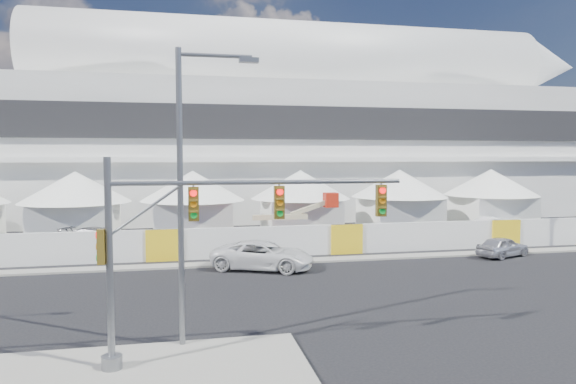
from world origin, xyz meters
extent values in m
plane|color=black|center=(0.00, 0.00, 0.00)|extent=(160.00, 160.00, 0.00)
cube|color=gray|center=(-6.00, -3.00, 0.07)|extent=(10.00, 5.00, 0.15)
cube|color=gray|center=(20.00, 12.50, 0.06)|extent=(80.00, 1.20, 0.12)
cube|color=silver|center=(8.00, 42.00, 7.00)|extent=(80.00, 24.00, 14.00)
cube|color=black|center=(8.00, 29.85, 9.80)|extent=(68.00, 0.30, 3.20)
cube|color=white|center=(8.00, 29.60, 6.30)|extent=(72.00, 0.80, 0.50)
cylinder|color=white|center=(8.00, 40.00, 17.78)|extent=(57.60, 8.40, 8.40)
cylinder|color=white|center=(10.00, 40.00, 17.36)|extent=(51.60, 6.80, 6.80)
cylinder|color=white|center=(12.00, 40.00, 16.94)|extent=(45.60, 5.20, 5.20)
cone|color=white|center=(40.80, 40.00, 18.00)|extent=(8.00, 7.60, 7.60)
cube|color=white|center=(-13.00, 24.00, 1.50)|extent=(6.00, 6.00, 3.00)
cone|color=white|center=(-13.00, 24.00, 4.20)|extent=(8.40, 8.40, 2.40)
cube|color=white|center=(-4.00, 24.00, 1.50)|extent=(6.00, 6.00, 3.00)
cone|color=white|center=(-4.00, 24.00, 4.20)|extent=(8.40, 8.40, 2.40)
cube|color=white|center=(5.00, 24.00, 1.50)|extent=(6.00, 6.00, 3.00)
cone|color=white|center=(5.00, 24.00, 4.20)|extent=(8.40, 8.40, 2.40)
cube|color=white|center=(14.00, 24.00, 1.50)|extent=(6.00, 6.00, 3.00)
cone|color=white|center=(14.00, 24.00, 4.20)|extent=(8.40, 8.40, 2.40)
cube|color=white|center=(23.00, 24.00, 1.50)|extent=(6.00, 6.00, 3.00)
cone|color=white|center=(23.00, 24.00, 4.20)|extent=(8.40, 8.40, 2.40)
cube|color=white|center=(6.00, 14.50, 1.00)|extent=(70.00, 0.25, 2.00)
imported|color=silver|center=(15.71, 11.37, 0.67)|extent=(2.90, 4.26, 1.35)
imported|color=white|center=(-0.26, 10.88, 0.82)|extent=(4.85, 6.53, 1.65)
imported|color=white|center=(21.05, 20.16, 0.73)|extent=(1.65, 4.48, 1.47)
imported|color=#9B9B9F|center=(-10.65, 19.21, 0.79)|extent=(4.56, 5.81, 1.57)
cylinder|color=slate|center=(-6.95, -2.46, 3.36)|extent=(0.21, 0.21, 6.42)
cylinder|color=slate|center=(-6.95, -2.46, 0.35)|extent=(0.62, 0.62, 0.40)
cylinder|color=slate|center=(-2.34, -2.46, 5.77)|extent=(9.23, 0.14, 0.14)
cube|color=#594714|center=(-4.46, -2.46, 5.13)|extent=(0.32, 0.22, 1.05)
cube|color=#594714|center=(-1.78, -2.46, 5.13)|extent=(0.32, 0.22, 1.05)
cube|color=#594714|center=(1.65, -2.46, 5.13)|extent=(0.32, 0.22, 1.05)
cube|color=#594714|center=(-7.18, -2.46, 3.90)|extent=(0.22, 0.32, 1.05)
cylinder|color=slate|center=(-4.86, -0.80, 5.16)|extent=(0.20, 0.20, 10.03)
cylinder|color=slate|center=(-3.63, -0.80, 9.95)|extent=(2.45, 0.13, 0.13)
cube|color=slate|center=(-2.52, -0.80, 9.84)|extent=(0.67, 0.28, 0.17)
cube|color=red|center=(0.90, 18.29, 0.59)|extent=(3.90, 1.80, 1.18)
cube|color=beige|center=(2.19, 18.29, 2.14)|extent=(4.08, 0.46, 0.38)
cube|color=beige|center=(4.55, 18.29, 2.79)|extent=(3.16, 0.39, 1.30)
cube|color=red|center=(6.05, 18.29, 3.32)|extent=(0.99, 0.99, 1.07)
camera|label=1|loc=(-4.76, -18.38, 6.59)|focal=32.00mm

